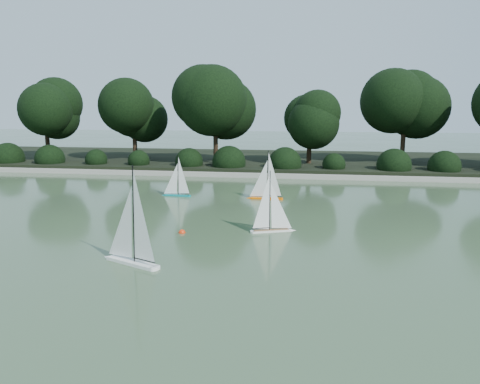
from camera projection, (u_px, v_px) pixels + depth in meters
The scene contains 10 objects.
ground at pixel (255, 248), 9.35m from camera, with size 80.00×80.00×0.00m, color #30462A.
pond_coping at pixel (282, 176), 18.08m from camera, with size 40.00×0.35×0.18m, color gray.
far_bank at pixel (287, 162), 21.96m from camera, with size 40.00×8.00×0.30m, color black.
tree_line at pixel (316, 108), 19.80m from camera, with size 26.31×3.93×4.39m.
shrub_hedge at pixel (284, 164), 18.89m from camera, with size 29.10×1.10×1.10m.
sailboat_white_a at pixel (128, 247), 8.41m from camera, with size 1.33×0.76×1.90m.
sailboat_white_b at pixel (275, 222), 10.49m from camera, with size 1.06×0.51×1.47m.
sailboat_orange at pixel (263, 191), 14.10m from camera, with size 1.14×0.23×1.56m.
sailboat_teal at pixel (175, 189), 14.57m from camera, with size 1.00×0.23×1.36m.
race_buoy at pixel (182, 233), 10.42m from camera, with size 0.16×0.16×0.16m, color red.
Camera 1 is at (1.02, -8.93, 2.84)m, focal length 35.00 mm.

